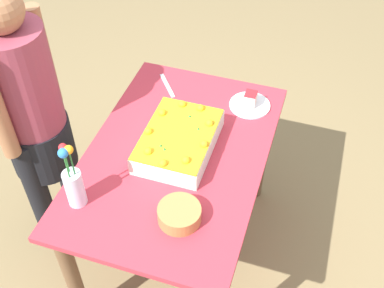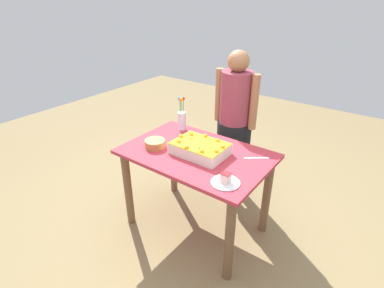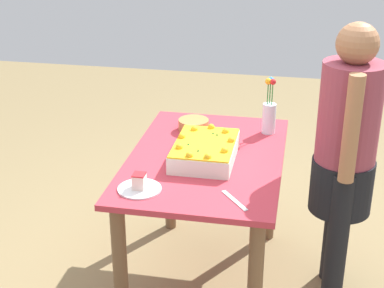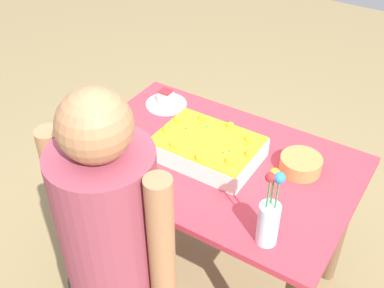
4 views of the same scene
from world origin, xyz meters
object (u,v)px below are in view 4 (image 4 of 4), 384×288
at_px(sheet_cake, 208,148).
at_px(person_standing, 116,263).
at_px(fruit_bowl, 301,164).
at_px(serving_plate_with_slice, 166,101).
at_px(cake_knife, 105,150).
at_px(flower_vase, 269,218).

bearing_deg(sheet_cake, person_standing, -84.02).
relative_size(sheet_cake, fruit_bowl, 2.49).
distance_m(serving_plate_with_slice, cake_knife, 0.44).
bearing_deg(serving_plate_with_slice, sheet_cake, -31.91).
bearing_deg(flower_vase, serving_plate_with_slice, 146.41).
distance_m(serving_plate_with_slice, person_standing, 1.04).
xyz_separation_m(serving_plate_with_slice, fruit_bowl, (0.75, -0.11, 0.01)).
height_order(serving_plate_with_slice, flower_vase, flower_vase).
bearing_deg(serving_plate_with_slice, flower_vase, -33.59).
relative_size(sheet_cake, cake_knife, 2.16).
bearing_deg(fruit_bowl, flower_vase, -83.84).
xyz_separation_m(sheet_cake, cake_knife, (-0.40, -0.20, -0.05)).
bearing_deg(serving_plate_with_slice, fruit_bowl, -8.21).
relative_size(cake_knife, fruit_bowl, 1.16).
relative_size(cake_knife, person_standing, 0.13).
bearing_deg(person_standing, cake_knife, 44.17).
height_order(sheet_cake, fruit_bowl, sheet_cake).
bearing_deg(flower_vase, fruit_bowl, 96.16).
relative_size(flower_vase, fruit_bowl, 1.87).
xyz_separation_m(sheet_cake, person_standing, (0.07, -0.69, 0.03)).
distance_m(cake_knife, fruit_bowl, 0.84).
xyz_separation_m(serving_plate_with_slice, flower_vase, (0.80, -0.53, 0.09)).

